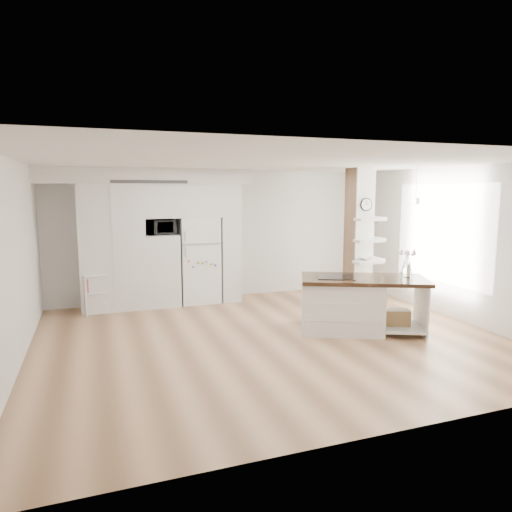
{
  "coord_description": "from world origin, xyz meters",
  "views": [
    {
      "loc": [
        -2.52,
        -6.37,
        2.28
      ],
      "look_at": [
        0.08,
        0.9,
        1.17
      ],
      "focal_mm": 32.0,
      "sensor_mm": 36.0,
      "label": 1
    }
  ],
  "objects_px": {
    "bookshelf": "(102,295)",
    "floor_plant_a": "(382,294)",
    "kitchen_island": "(349,303)",
    "refrigerator": "(199,260)"
  },
  "relations": [
    {
      "from": "bookshelf",
      "to": "floor_plant_a",
      "type": "relative_size",
      "value": 1.75
    },
    {
      "from": "kitchen_island",
      "to": "bookshelf",
      "type": "xyz_separation_m",
      "value": [
        -3.78,
        2.58,
        -0.14
      ]
    },
    {
      "from": "kitchen_island",
      "to": "floor_plant_a",
      "type": "distance_m",
      "value": 2.07
    },
    {
      "from": "kitchen_island",
      "to": "floor_plant_a",
      "type": "xyz_separation_m",
      "value": [
        1.58,
        1.31,
        -0.25
      ]
    },
    {
      "from": "refrigerator",
      "to": "kitchen_island",
      "type": "bearing_deg",
      "value": -55.89
    },
    {
      "from": "bookshelf",
      "to": "refrigerator",
      "type": "bearing_deg",
      "value": -9.68
    },
    {
      "from": "refrigerator",
      "to": "floor_plant_a",
      "type": "xyz_separation_m",
      "value": [
        3.44,
        -1.44,
        -0.66
      ]
    },
    {
      "from": "refrigerator",
      "to": "kitchen_island",
      "type": "xyz_separation_m",
      "value": [
        1.87,
        -2.75,
        -0.41
      ]
    },
    {
      "from": "kitchen_island",
      "to": "bookshelf",
      "type": "height_order",
      "value": "kitchen_island"
    },
    {
      "from": "bookshelf",
      "to": "floor_plant_a",
      "type": "height_order",
      "value": "bookshelf"
    }
  ]
}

